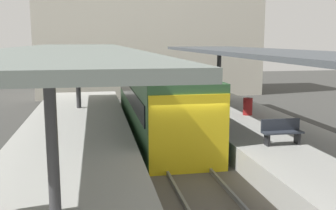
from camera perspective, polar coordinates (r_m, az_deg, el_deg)
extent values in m
plane|color=#383835|center=(13.72, 2.17, -9.56)|extent=(80.00, 80.00, 0.00)
cube|color=#9E9E99|center=(13.28, -14.20, -8.24)|extent=(4.40, 28.00, 1.00)
cube|color=#9E9E99|center=(14.85, 16.72, -6.44)|extent=(4.40, 28.00, 1.00)
cube|color=#59544C|center=(13.69, 2.17, -9.16)|extent=(3.20, 28.00, 0.20)
cube|color=slate|center=(13.50, -0.84, -8.67)|extent=(0.08, 28.00, 0.14)
cube|color=slate|center=(13.80, 5.12, -8.28)|extent=(0.08, 28.00, 0.14)
cube|color=#2D5633|center=(18.58, -1.58, 0.77)|extent=(2.70, 12.84, 2.90)
cube|color=yellow|center=(12.40, 3.20, -4.42)|extent=(2.65, 0.08, 2.60)
cube|color=black|center=(18.36, -5.81, 1.72)|extent=(0.04, 11.82, 0.76)
cube|color=black|center=(18.79, 2.55, 1.94)|extent=(0.04, 11.82, 0.76)
cube|color=#515156|center=(18.40, -1.60, 5.54)|extent=(2.16, 12.20, 0.20)
cylinder|color=#333335|center=(8.02, -16.80, -4.97)|extent=(0.24, 0.24, 3.08)
cylinder|color=#333335|center=(20.44, -13.19, 3.84)|extent=(0.24, 0.24, 3.08)
cube|color=slate|center=(14.06, -14.48, 7.90)|extent=(4.18, 21.00, 0.16)
cylinder|color=#333335|center=(21.51, 7.53, 4.08)|extent=(0.24, 0.24, 2.93)
cube|color=#3D4247|center=(15.56, 14.97, 7.46)|extent=(4.18, 21.00, 0.16)
cube|color=black|center=(13.37, 14.44, -5.00)|extent=(0.08, 0.32, 0.40)
cube|color=black|center=(13.87, 18.58, -4.68)|extent=(0.08, 0.32, 0.40)
cube|color=#2D333D|center=(13.55, 16.59, -3.90)|extent=(1.40, 0.40, 0.06)
cube|color=#2D333D|center=(13.66, 16.30, -2.79)|extent=(1.40, 0.06, 0.40)
cylinder|color=maroon|center=(18.57, 11.72, -0.22)|extent=(0.44, 0.44, 0.80)
cube|color=beige|center=(32.96, -2.84, 11.32)|extent=(18.00, 6.00, 11.00)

